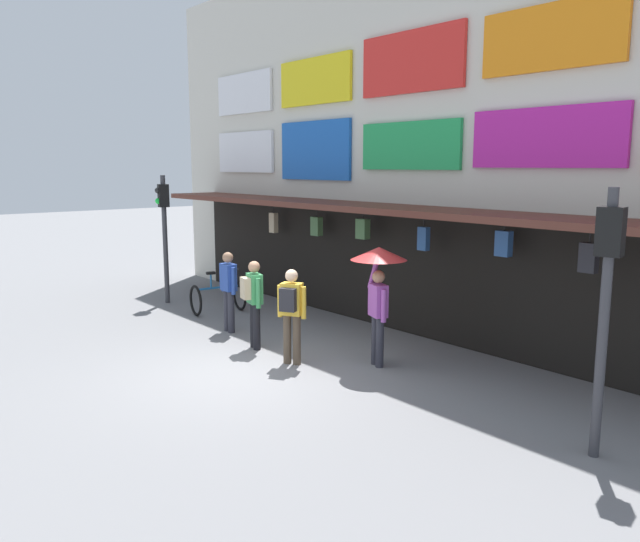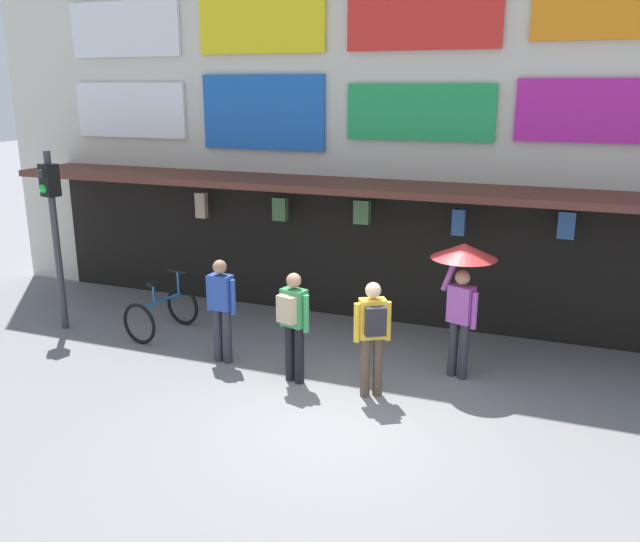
% 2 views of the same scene
% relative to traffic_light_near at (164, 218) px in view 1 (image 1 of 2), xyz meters
% --- Properties ---
extents(ground_plane, '(80.00, 80.00, 0.00)m').
position_rel_traffic_light_near_xyz_m(ground_plane, '(5.84, -1.47, -2.14)').
color(ground_plane, slate).
extents(shopfront, '(18.00, 2.60, 8.00)m').
position_rel_traffic_light_near_xyz_m(shopfront, '(5.84, 3.09, 1.82)').
color(shopfront, beige).
rests_on(shopfront, ground).
extents(traffic_light_near, '(0.33, 0.35, 3.20)m').
position_rel_traffic_light_near_xyz_m(traffic_light_near, '(0.00, 0.00, 0.00)').
color(traffic_light_near, '#38383D').
rests_on(traffic_light_near, ground).
extents(traffic_light_far, '(0.32, 0.35, 3.20)m').
position_rel_traffic_light_near_xyz_m(traffic_light_far, '(11.14, 0.02, 0.00)').
color(traffic_light_far, '#38383D').
rests_on(traffic_light_far, ground).
extents(bicycle_parked, '(0.89, 1.26, 1.05)m').
position_rel_traffic_light_near_xyz_m(bicycle_parked, '(1.83, 0.41, -1.75)').
color(bicycle_parked, black).
rests_on(bicycle_parked, ground).
extents(pedestrian_in_black, '(0.51, 0.42, 1.68)m').
position_rel_traffic_light_near_xyz_m(pedestrian_in_black, '(4.80, -0.59, -1.16)').
color(pedestrian_in_black, black).
rests_on(pedestrian_in_black, ground).
extents(pedestrian_in_blue, '(0.48, 0.46, 1.68)m').
position_rel_traffic_light_near_xyz_m(pedestrian_in_blue, '(6.01, -0.62, -1.16)').
color(pedestrian_in_blue, brown).
rests_on(pedestrian_in_blue, ground).
extents(pedestrian_in_yellow, '(0.53, 0.25, 1.68)m').
position_rel_traffic_light_near_xyz_m(pedestrian_in_yellow, '(3.44, -0.30, -1.19)').
color(pedestrian_in_yellow, '#2D2D38').
rests_on(pedestrian_in_yellow, ground).
extents(pedestrian_with_umbrella, '(0.96, 0.96, 2.08)m').
position_rel_traffic_light_near_xyz_m(pedestrian_with_umbrella, '(7.04, 0.47, -0.50)').
color(pedestrian_with_umbrella, '#2D2D38').
rests_on(pedestrian_with_umbrella, ground).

